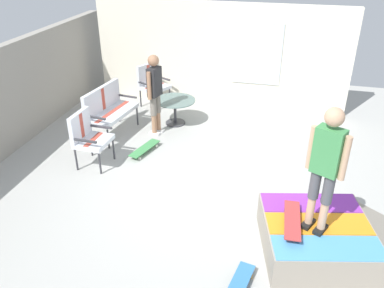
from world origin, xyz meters
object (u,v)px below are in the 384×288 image
(patio_chair_by_wall, at_px, (87,134))
(skateboard_by_bench, at_px, (145,149))
(skate_ramp, at_px, (318,237))
(patio_chair_near_house, at_px, (151,81))
(patio_table, at_px, (175,107))
(person_skater, at_px, (326,163))
(skateboard_spare, at_px, (238,287))
(person_watching, at_px, (155,89))
(skateboard_on_ramp, at_px, (292,220))
(patio_bench, at_px, (108,107))

(patio_chair_by_wall, distance_m, skateboard_by_bench, 1.17)
(skate_ramp, height_order, patio_chair_by_wall, patio_chair_by_wall)
(patio_chair_near_house, height_order, patio_table, patio_chair_near_house)
(person_skater, xyz_separation_m, skateboard_spare, (-0.84, 0.84, -1.36))
(patio_table, xyz_separation_m, person_watching, (-0.55, 0.26, 0.59))
(person_watching, height_order, skateboard_on_ramp, person_watching)
(skate_ramp, bearing_deg, patio_bench, 58.21)
(skateboard_on_ramp, bearing_deg, skate_ramp, -69.96)
(person_watching, bearing_deg, skateboard_on_ramp, -136.25)
(person_watching, xyz_separation_m, skateboard_spare, (-3.81, -2.31, -0.91))
(skate_ramp, xyz_separation_m, person_skater, (-0.12, 0.09, 1.21))
(patio_table, relative_size, skateboard_on_ramp, 1.11)
(person_skater, bearing_deg, patio_chair_by_wall, 69.53)
(patio_table, xyz_separation_m, skateboard_spare, (-4.36, -2.05, -0.32))
(patio_chair_by_wall, height_order, person_watching, person_watching)
(skate_ramp, height_order, person_skater, person_skater)
(person_watching, relative_size, skateboard_on_ramp, 2.10)
(patio_table, bearing_deg, skateboard_spare, -154.82)
(skate_ramp, height_order, skateboard_on_ramp, skateboard_on_ramp)
(patio_table, bearing_deg, patio_chair_near_house, 43.49)
(patio_table, relative_size, skateboard_spare, 1.09)
(patio_chair_by_wall, bearing_deg, skateboard_on_ramp, -112.16)
(patio_bench, distance_m, patio_chair_by_wall, 1.27)
(skateboard_spare, bearing_deg, skate_ramp, -44.23)
(patio_table, bearing_deg, patio_bench, 123.36)
(patio_chair_near_house, bearing_deg, person_skater, -139.76)
(skateboard_by_bench, bearing_deg, skate_ramp, -121.93)
(skateboard_by_bench, bearing_deg, patio_chair_by_wall, 127.51)
(person_skater, distance_m, skateboard_by_bench, 3.98)
(skate_ramp, xyz_separation_m, patio_bench, (2.60, 4.20, 0.38))
(person_watching, bearing_deg, patio_chair_by_wall, 152.72)
(patio_bench, bearing_deg, patio_table, -56.64)
(patio_bench, distance_m, skateboard_on_ramp, 4.71)
(person_skater, bearing_deg, person_watching, 46.60)
(skate_ramp, bearing_deg, person_watching, 48.55)
(patio_bench, distance_m, patio_chair_near_house, 1.75)
(skate_ramp, bearing_deg, person_skater, 141.80)
(patio_chair_by_wall, bearing_deg, patio_table, -26.81)
(person_watching, bearing_deg, patio_bench, 105.02)
(patio_bench, xyz_separation_m, person_watching, (0.26, -0.96, 0.38))
(skate_ramp, height_order, patio_table, patio_table)
(patio_bench, height_order, person_skater, person_skater)
(patio_chair_by_wall, xyz_separation_m, patio_table, (2.06, -1.04, -0.21))
(patio_chair_near_house, distance_m, skateboard_spare, 6.05)
(patio_table, distance_m, person_skater, 4.67)
(person_skater, bearing_deg, skate_ramp, -38.20)
(patio_table, bearing_deg, skate_ramp, -138.84)
(patio_chair_near_house, bearing_deg, person_watching, -157.45)
(patio_chair_near_house, height_order, patio_chair_by_wall, same)
(patio_chair_near_house, distance_m, skateboard_by_bench, 2.48)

